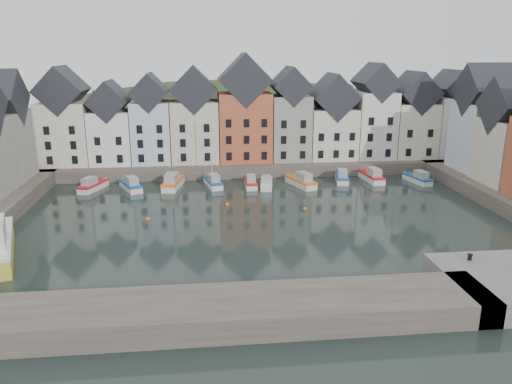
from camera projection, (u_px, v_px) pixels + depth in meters
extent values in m
plane|color=black|center=(264.00, 224.00, 59.68)|extent=(260.00, 260.00, 0.00)
cube|color=#484037|center=(243.00, 162.00, 88.09)|extent=(90.00, 16.00, 2.00)
cube|color=#484037|center=(168.00, 315.00, 37.34)|extent=(50.00, 6.00, 2.00)
ellipsoid|color=#273319|center=(235.00, 217.00, 118.16)|extent=(153.60, 70.40, 64.00)
sphere|color=#1B3015|center=(169.00, 107.00, 104.56)|extent=(5.77, 5.77, 5.77)
sphere|color=#1B3015|center=(337.00, 103.00, 118.10)|extent=(5.27, 5.27, 5.27)
sphere|color=#1B3015|center=(374.00, 106.00, 112.62)|extent=(5.07, 5.07, 5.07)
sphere|color=#1B3015|center=(297.00, 107.00, 111.78)|extent=(5.01, 5.01, 5.01)
sphere|color=#1B3015|center=(60.00, 115.00, 108.12)|extent=(3.94, 3.94, 3.94)
sphere|color=#1B3015|center=(352.00, 103.00, 118.00)|extent=(5.21, 5.21, 5.21)
sphere|color=#1B3015|center=(241.00, 104.00, 113.68)|extent=(5.45, 5.45, 5.45)
sphere|color=#1B3015|center=(410.00, 112.00, 107.80)|extent=(4.49, 4.49, 4.49)
cube|color=beige|center=(67.00, 133.00, 81.52)|extent=(7.67, 8.00, 10.07)
cube|color=black|center=(62.00, 90.00, 79.62)|extent=(7.67, 8.16, 7.67)
cube|color=white|center=(112.00, 137.00, 82.47)|extent=(6.56, 8.00, 8.61)
cube|color=black|center=(109.00, 101.00, 80.84)|extent=(6.56, 8.16, 6.56)
cube|color=silver|center=(152.00, 132.00, 82.95)|extent=(6.20, 8.00, 10.02)
cube|color=black|center=(150.00, 92.00, 81.15)|extent=(6.20, 8.16, 6.20)
cube|color=beige|center=(195.00, 131.00, 83.67)|extent=(7.70, 8.00, 10.08)
cube|color=black|center=(194.00, 89.00, 81.77)|extent=(7.70, 8.16, 7.70)
cube|color=#B95635|center=(244.00, 127.00, 84.37)|extent=(8.69, 8.00, 11.28)
cube|color=black|center=(244.00, 80.00, 82.23)|extent=(8.69, 8.16, 8.69)
cube|color=gray|center=(289.00, 127.00, 85.23)|extent=(6.43, 8.00, 10.78)
cube|color=black|center=(290.00, 86.00, 83.31)|extent=(6.43, 8.16, 6.43)
cube|color=beige|center=(331.00, 133.00, 86.29)|extent=(7.88, 8.00, 8.56)
cube|color=black|center=(332.00, 97.00, 84.58)|extent=(7.88, 8.16, 7.88)
cube|color=white|center=(372.00, 125.00, 86.67)|extent=(6.50, 8.00, 11.27)
cube|color=black|center=(375.00, 82.00, 84.68)|extent=(6.50, 8.16, 6.50)
cube|color=beige|center=(411.00, 129.00, 87.66)|extent=(7.23, 8.00, 9.32)
cube|color=black|center=(414.00, 92.00, 85.89)|extent=(7.23, 8.16, 7.23)
cube|color=white|center=(448.00, 126.00, 88.23)|extent=(6.18, 8.00, 10.32)
cube|color=black|center=(452.00, 88.00, 86.40)|extent=(6.18, 8.16, 6.18)
cube|color=silver|center=(482.00, 137.00, 76.97)|extent=(7.47, 8.00, 10.38)
cube|color=black|center=(488.00, 90.00, 75.00)|extent=(7.62, 8.00, 8.00)
sphere|color=orange|center=(227.00, 205.00, 66.88)|extent=(0.50, 0.50, 0.50)
sphere|color=orange|center=(305.00, 209.00, 65.04)|extent=(0.50, 0.50, 0.50)
sphere|color=orange|center=(148.00, 219.00, 61.07)|extent=(0.50, 0.50, 0.50)
cube|color=silver|center=(93.00, 188.00, 74.44)|extent=(3.71, 6.11, 1.08)
cube|color=red|center=(93.00, 184.00, 74.28)|extent=(3.84, 6.26, 0.24)
cube|color=#94989C|center=(89.00, 181.00, 73.30)|extent=(2.11, 2.68, 1.17)
cube|color=silver|center=(131.00, 187.00, 74.56)|extent=(4.12, 6.29, 1.11)
cube|color=#1E498A|center=(130.00, 183.00, 74.39)|extent=(4.26, 6.44, 0.25)
cube|color=#94989C|center=(132.00, 181.00, 73.47)|extent=(2.28, 2.79, 1.21)
cube|color=silver|center=(173.00, 185.00, 75.66)|extent=(3.25, 7.09, 1.25)
cube|color=orange|center=(173.00, 181.00, 75.47)|extent=(3.39, 7.24, 0.28)
cube|color=#94989C|center=(171.00, 178.00, 74.30)|extent=(2.06, 2.98, 1.37)
cube|color=silver|center=(213.00, 184.00, 76.43)|extent=(2.89, 6.06, 1.07)
cube|color=#1E498A|center=(213.00, 180.00, 76.27)|extent=(3.01, 6.19, 0.24)
cube|color=#94989C|center=(214.00, 178.00, 75.31)|extent=(1.80, 2.56, 1.16)
cylinder|color=silver|center=(211.00, 148.00, 75.46)|extent=(0.14, 0.14, 10.68)
cube|color=silver|center=(251.00, 184.00, 76.35)|extent=(1.76, 5.54, 1.01)
cube|color=red|center=(251.00, 181.00, 76.20)|extent=(1.85, 5.65, 0.23)
cube|color=#94989C|center=(251.00, 179.00, 75.26)|extent=(1.33, 2.23, 1.10)
cube|color=silver|center=(266.00, 185.00, 75.88)|extent=(2.40, 5.68, 1.01)
cube|color=silver|center=(266.00, 182.00, 75.73)|extent=(2.50, 5.80, 0.23)
cube|color=#94989C|center=(266.00, 179.00, 74.79)|extent=(1.58, 2.36, 1.10)
cube|color=silver|center=(301.00, 184.00, 76.54)|extent=(4.02, 6.76, 1.19)
cube|color=orange|center=(301.00, 179.00, 76.36)|extent=(4.16, 6.91, 0.27)
cube|color=#94989C|center=(304.00, 177.00, 75.34)|extent=(2.30, 2.95, 1.30)
cube|color=silver|center=(342.00, 179.00, 79.25)|extent=(2.92, 6.18, 1.09)
cube|color=#1E498A|center=(342.00, 176.00, 79.08)|extent=(3.04, 6.31, 0.25)
cube|color=#94989C|center=(342.00, 173.00, 78.07)|extent=(1.83, 2.60, 1.19)
cube|color=silver|center=(371.00, 179.00, 79.52)|extent=(2.41, 6.56, 1.18)
cube|color=red|center=(371.00, 175.00, 79.34)|extent=(2.53, 6.69, 0.27)
cube|color=#94989C|center=(374.00, 172.00, 78.25)|extent=(1.69, 2.68, 1.29)
cube|color=silver|center=(417.00, 180.00, 78.61)|extent=(2.89, 5.90, 1.04)
cube|color=#1E498A|center=(417.00, 177.00, 78.46)|extent=(3.01, 6.03, 0.24)
cube|color=#94989C|center=(421.00, 175.00, 77.53)|extent=(1.78, 2.50, 1.13)
cylinder|color=black|center=(470.00, 257.00, 44.61)|extent=(0.36, 0.36, 0.50)
cylinder|color=black|center=(470.00, 255.00, 44.53)|extent=(0.48, 0.48, 0.08)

